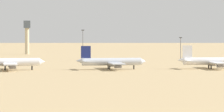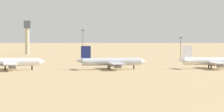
# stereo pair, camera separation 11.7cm
# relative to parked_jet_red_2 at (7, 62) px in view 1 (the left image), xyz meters

# --- Properties ---
(ground) EXTENTS (4000.00, 4000.00, 0.00)m
(ground) POSITION_rel_parked_jet_red_2_xyz_m (45.75, -0.59, -3.55)
(ground) COLOR tan
(ridge_center) EXTENTS (318.51, 283.73, 129.82)m
(ridge_center) POSITION_rel_parked_jet_red_2_xyz_m (6.41, 937.53, 61.36)
(ridge_center) COLOR gray
(ridge_center) RESTS_ON ground
(ridge_east) EXTENTS (440.15, 381.43, 78.87)m
(ridge_east) POSITION_rel_parked_jet_red_2_xyz_m (348.29, 1096.21, 35.89)
(ridge_east) COLOR gray
(ridge_east) RESTS_ON ground
(parked_jet_red_2) EXTENTS (32.77, 27.54, 10.83)m
(parked_jet_red_2) POSITION_rel_parked_jet_red_2_xyz_m (0.00, 0.00, 0.00)
(parked_jet_red_2) COLOR white
(parked_jet_red_2) RESTS_ON ground
(parked_jet_navy_3) EXTENTS (31.98, 26.85, 10.57)m
(parked_jet_navy_3) POSITION_rel_parked_jet_red_2_xyz_m (45.72, -0.76, -0.08)
(parked_jet_navy_3) COLOR silver
(parked_jet_navy_3) RESTS_ON ground
(parked_jet_white_4) EXTENTS (32.29, 27.05, 10.69)m
(parked_jet_white_4) POSITION_rel_parked_jet_red_2_xyz_m (91.97, -2.16, -0.05)
(parked_jet_white_4) COLOR white
(parked_jet_white_4) RESTS_ON ground
(control_tower) EXTENTS (5.20, 5.20, 25.97)m
(control_tower) POSITION_rel_parked_jet_red_2_xyz_m (8.03, 201.75, 12.12)
(control_tower) COLOR #C6B793
(control_tower) RESTS_ON ground
(light_pole_west) EXTENTS (1.80, 0.50, 18.38)m
(light_pole_west) POSITION_rel_parked_jet_red_2_xyz_m (41.99, 97.36, 6.88)
(light_pole_west) COLOR #59595E
(light_pole_west) RESTS_ON ground
(light_pole_mid) EXTENTS (1.80, 0.50, 13.73)m
(light_pole_mid) POSITION_rel_parked_jet_red_2_xyz_m (104.31, 101.94, 4.49)
(light_pole_mid) COLOR #59595E
(light_pole_mid) RESTS_ON ground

